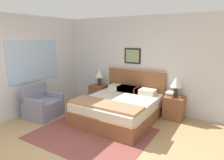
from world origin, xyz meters
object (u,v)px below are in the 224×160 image
object	(u,v)px
armchair	(42,106)
table_lamp_by_door	(176,84)
nightstand_near_window	(99,94)
bed	(119,107)
nightstand_by_door	(174,108)
table_lamp_near_window	(99,74)

from	to	relation	value
armchair	table_lamp_by_door	bearing A→B (deg)	114.79
armchair	table_lamp_by_door	size ratio (longest dim) A/B	1.70
nightstand_near_window	table_lamp_by_door	size ratio (longest dim) A/B	1.15
bed	nightstand_near_window	distance (m)	1.38
nightstand_by_door	nightstand_near_window	bearing A→B (deg)	180.00
bed	armchair	distance (m)	1.99
armchair	table_lamp_by_door	world-z (taller)	table_lamp_by_door
bed	nightstand_near_window	xyz separation A→B (m)	(-1.16, 0.74, -0.02)
table_lamp_near_window	table_lamp_by_door	bearing A→B (deg)	0.00
table_lamp_by_door	armchair	bearing A→B (deg)	-150.07
bed	armchair	size ratio (longest dim) A/B	2.33
bed	nightstand_by_door	bearing A→B (deg)	32.48
armchair	nightstand_near_window	bearing A→B (deg)	154.90
nightstand_by_door	table_lamp_by_door	distance (m)	0.62
nightstand_near_window	bed	bearing A→B (deg)	-32.55
nightstand_by_door	table_lamp_by_door	bearing A→B (deg)	82.80
bed	table_lamp_near_window	xyz separation A→B (m)	(-1.14, 0.77, 0.60)
armchair	nightstand_by_door	xyz separation A→B (m)	(2.93, 1.66, -0.00)
bed	nightstand_by_door	world-z (taller)	bed
table_lamp_near_window	table_lamp_by_door	world-z (taller)	same
nightstand_near_window	table_lamp_by_door	world-z (taller)	table_lamp_by_door
nightstand_near_window	table_lamp_near_window	size ratio (longest dim) A/B	1.15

